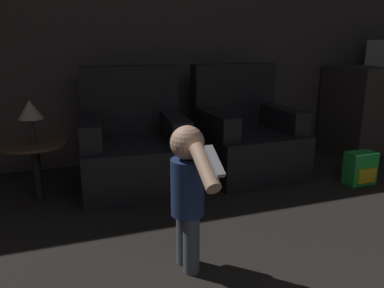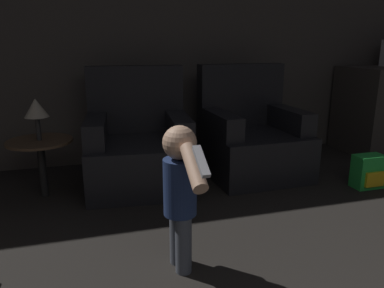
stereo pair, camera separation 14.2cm
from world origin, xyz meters
TOP-DOWN VIEW (x-y plane):
  - wall_back at (0.00, 4.50)m, footprint 8.40×0.05m
  - armchair_left at (-0.34, 3.79)m, footprint 0.91×0.90m
  - armchair_right at (0.70, 3.79)m, footprint 0.86×0.85m
  - person_toddler at (-0.31, 2.47)m, footprint 0.17×0.55m
  - toy_backpack at (1.49, 3.17)m, footprint 0.25×0.17m
  - side_table at (-1.10, 3.73)m, footprint 0.49×0.49m
  - lamp at (-1.10, 3.73)m, footprint 0.18×0.18m

SIDE VIEW (x-z plane):
  - toy_backpack at x=1.49m, z-range 0.00..0.28m
  - armchair_left at x=-0.34m, z-range -0.16..0.83m
  - armchair_right at x=0.70m, z-range -0.16..0.83m
  - side_table at x=-1.10m, z-range 0.16..0.62m
  - person_toddler at x=-0.31m, z-range 0.07..0.86m
  - lamp at x=-1.10m, z-range 0.54..0.86m
  - wall_back at x=0.00m, z-range 0.00..2.60m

